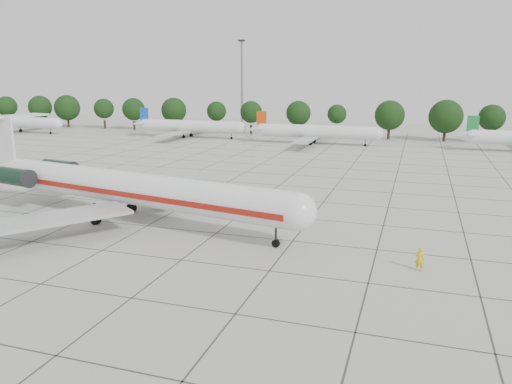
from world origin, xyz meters
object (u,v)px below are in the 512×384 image
ground_crew (420,259)px  floodlight_mast (242,81)px  bg_airliner_c (316,132)px  main_airliner (117,186)px  bg_airliner_a (16,122)px  bg_airliner_b (190,126)px

ground_crew → floodlight_mast: (-49.69, 96.04, 13.28)m
bg_airliner_c → floodlight_mast: bearing=139.6°
main_airliner → bg_airliner_c: main_airliner is taller
main_airliner → bg_airliner_a: (-76.07, 66.08, -0.88)m
bg_airliner_c → bg_airliner_a: bearing=-178.5°
main_airliner → floodlight_mast: floodlight_mast is taller
bg_airliner_a → bg_airliner_c: size_ratio=1.00×
bg_airliner_c → floodlight_mast: floodlight_mast is taller
bg_airliner_b → bg_airliner_c: same height
bg_airliner_c → floodlight_mast: (-26.12, 22.23, 11.37)m
main_airliner → bg_airliner_b: 75.22m
bg_airliner_a → bg_airliner_b: same height
ground_crew → bg_airliner_b: 95.47m
bg_airliner_b → floodlight_mast: 23.74m
bg_airliner_a → floodlight_mast: 64.40m
floodlight_mast → bg_airliner_a: bearing=-157.4°
bg_airliner_a → bg_airliner_b: bearing=5.5°
bg_airliner_b → bg_airliner_a: bearing=-174.5°
main_airliner → bg_airliner_c: 68.79m
floodlight_mast → bg_airliner_c: bearing=-40.4°
bg_airliner_b → bg_airliner_c: size_ratio=1.00×
bg_airliner_a → bg_airliner_c: same height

